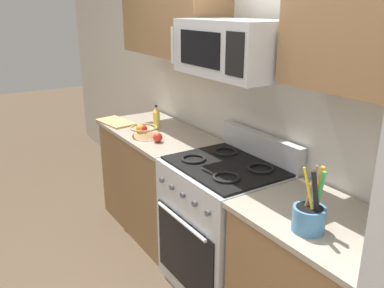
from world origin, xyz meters
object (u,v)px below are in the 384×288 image
at_px(microwave, 233,48).
at_px(utensil_crock, 309,216).
at_px(fruit_basket, 143,131).
at_px(apple_loose, 158,137).
at_px(range_oven, 224,225).
at_px(cutting_board, 116,122).
at_px(bottle_oil, 156,118).

bearing_deg(microwave, utensil_crock, -12.29).
distance_m(microwave, fruit_basket, 1.15).
xyz_separation_m(fruit_basket, apple_loose, (0.19, 0.03, -0.01)).
height_order(microwave, fruit_basket, microwave).
xyz_separation_m(range_oven, cutting_board, (-1.37, -0.21, 0.44)).
height_order(microwave, apple_loose, microwave).
xyz_separation_m(utensil_crock, apple_loose, (-1.53, 0.02, -0.04)).
bearing_deg(cutting_board, apple_loose, 5.57).
height_order(fruit_basket, apple_loose, fruit_basket).
distance_m(cutting_board, bottle_oil, 0.43).
bearing_deg(microwave, fruit_basket, -167.65).
relative_size(utensil_crock, cutting_board, 0.87).
relative_size(range_oven, fruit_basket, 4.91).
bearing_deg(utensil_crock, cutting_board, -178.69).
bearing_deg(range_oven, apple_loose, -168.54).
bearing_deg(range_oven, cutting_board, -171.45).
distance_m(fruit_basket, cutting_board, 0.49).
relative_size(fruit_basket, apple_loose, 2.94).
relative_size(microwave, fruit_basket, 3.35).
height_order(microwave, utensil_crock, microwave).
xyz_separation_m(microwave, bottle_oil, (-1.01, -0.01, -0.67)).
height_order(range_oven, bottle_oil, bottle_oil).
height_order(utensil_crock, bottle_oil, utensil_crock).
distance_m(range_oven, fruit_basket, 1.02).
distance_m(range_oven, apple_loose, 0.85).
bearing_deg(bottle_oil, cutting_board, -147.88).
bearing_deg(utensil_crock, bottle_oil, 174.60).
xyz_separation_m(utensil_crock, bottle_oil, (-1.86, 0.18, 0.02)).
xyz_separation_m(apple_loose, bottle_oil, (-0.32, 0.16, 0.06)).
bearing_deg(apple_loose, utensil_crock, -0.60).
xyz_separation_m(range_oven, fruit_basket, (-0.88, -0.17, 0.48)).
bearing_deg(fruit_basket, bottle_oil, 124.71).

